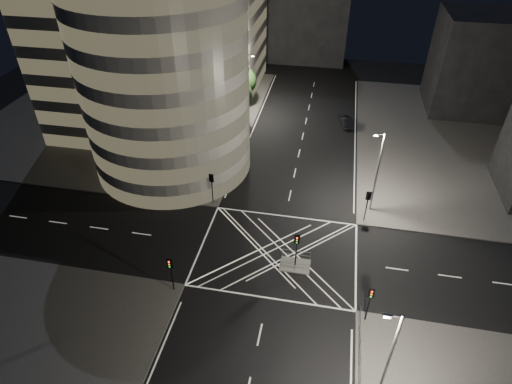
% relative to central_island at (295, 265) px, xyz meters
% --- Properties ---
extents(ground, '(120.00, 120.00, 0.00)m').
position_rel_central_island_xyz_m(ground, '(-2.00, 1.50, -0.07)').
color(ground, black).
rests_on(ground, ground).
extents(sidewalk_far_left, '(42.00, 42.00, 0.15)m').
position_rel_central_island_xyz_m(sidewalk_far_left, '(-31.00, 28.50, 0.00)').
color(sidewalk_far_left, '#494644').
rests_on(sidewalk_far_left, ground).
extents(sidewalk_far_right, '(42.00, 42.00, 0.15)m').
position_rel_central_island_xyz_m(sidewalk_far_right, '(27.00, 28.50, 0.00)').
color(sidewalk_far_right, '#494644').
rests_on(sidewalk_far_right, ground).
extents(central_island, '(3.00, 2.00, 0.15)m').
position_rel_central_island_xyz_m(central_island, '(0.00, 0.00, 0.00)').
color(central_island, slate).
rests_on(central_island, ground).
extents(office_tower_curved, '(30.00, 29.00, 27.20)m').
position_rel_central_island_xyz_m(office_tower_curved, '(-22.74, 20.24, 12.58)').
color(office_tower_curved, gray).
rests_on(office_tower_curved, sidewalk_far_left).
extents(office_block_rear, '(24.00, 16.00, 22.00)m').
position_rel_central_island_xyz_m(office_block_rear, '(-24.00, 43.50, 11.07)').
color(office_block_rear, gray).
rests_on(office_block_rear, sidewalk_far_left).
extents(building_right_far, '(14.00, 12.00, 15.00)m').
position_rel_central_island_xyz_m(building_right_far, '(24.00, 41.50, 7.58)').
color(building_right_far, black).
rests_on(building_right_far, sidewalk_far_right).
extents(building_far_end, '(18.00, 8.00, 18.00)m').
position_rel_central_island_xyz_m(building_far_end, '(-6.00, 59.50, 8.93)').
color(building_far_end, black).
rests_on(building_far_end, ground).
extents(tree_a, '(3.79, 3.79, 6.29)m').
position_rel_central_island_xyz_m(tree_a, '(-12.50, 10.50, 4.17)').
color(tree_a, black).
rests_on(tree_a, sidewalk_far_left).
extents(tree_b, '(4.90, 4.90, 7.74)m').
position_rel_central_island_xyz_m(tree_b, '(-12.50, 16.50, 4.99)').
color(tree_b, black).
rests_on(tree_b, sidewalk_far_left).
extents(tree_c, '(4.45, 4.45, 6.70)m').
position_rel_central_island_xyz_m(tree_c, '(-12.50, 22.50, 4.21)').
color(tree_c, black).
rests_on(tree_c, sidewalk_far_left).
extents(tree_d, '(4.75, 4.75, 7.21)m').
position_rel_central_island_xyz_m(tree_d, '(-12.50, 28.50, 4.55)').
color(tree_d, black).
rests_on(tree_d, sidewalk_far_left).
extents(tree_e, '(3.68, 3.68, 6.63)m').
position_rel_central_island_xyz_m(tree_e, '(-12.50, 34.50, 4.57)').
color(tree_e, black).
rests_on(tree_e, sidewalk_far_left).
extents(traffic_signal_fl, '(0.55, 0.22, 4.00)m').
position_rel_central_island_xyz_m(traffic_signal_fl, '(-10.80, 8.30, 2.84)').
color(traffic_signal_fl, black).
rests_on(traffic_signal_fl, sidewalk_far_left).
extents(traffic_signal_nl, '(0.55, 0.22, 4.00)m').
position_rel_central_island_xyz_m(traffic_signal_nl, '(-10.80, -5.30, 2.84)').
color(traffic_signal_nl, black).
rests_on(traffic_signal_nl, sidewalk_near_left).
extents(traffic_signal_fr, '(0.55, 0.22, 4.00)m').
position_rel_central_island_xyz_m(traffic_signal_fr, '(6.80, 8.30, 2.84)').
color(traffic_signal_fr, black).
rests_on(traffic_signal_fr, sidewalk_far_right).
extents(traffic_signal_nr, '(0.55, 0.22, 4.00)m').
position_rel_central_island_xyz_m(traffic_signal_nr, '(6.80, -5.30, 2.84)').
color(traffic_signal_nr, black).
rests_on(traffic_signal_nr, sidewalk_near_right).
extents(traffic_signal_island, '(0.55, 0.22, 4.00)m').
position_rel_central_island_xyz_m(traffic_signal_island, '(0.00, 0.00, 2.84)').
color(traffic_signal_island, black).
rests_on(traffic_signal_island, central_island).
extents(street_lamp_left_near, '(1.25, 0.25, 10.00)m').
position_rel_central_island_xyz_m(street_lamp_left_near, '(-11.44, 13.50, 5.47)').
color(street_lamp_left_near, slate).
rests_on(street_lamp_left_near, sidewalk_far_left).
extents(street_lamp_left_far, '(1.25, 0.25, 10.00)m').
position_rel_central_island_xyz_m(street_lamp_left_far, '(-11.44, 31.50, 5.47)').
color(street_lamp_left_far, slate).
rests_on(street_lamp_left_far, sidewalk_far_left).
extents(street_lamp_right_far, '(1.25, 0.25, 10.00)m').
position_rel_central_island_xyz_m(street_lamp_right_far, '(7.44, 10.50, 5.47)').
color(street_lamp_right_far, slate).
rests_on(street_lamp_right_far, sidewalk_far_right).
extents(street_lamp_right_near, '(1.25, 0.25, 10.00)m').
position_rel_central_island_xyz_m(street_lamp_right_near, '(7.44, -12.50, 5.47)').
color(street_lamp_right_near, slate).
rests_on(street_lamp_right_near, sidewalk_near_right).
extents(railing_near_right, '(0.06, 11.70, 1.10)m').
position_rel_central_island_xyz_m(railing_near_right, '(6.30, -10.65, 0.62)').
color(railing_near_right, slate).
rests_on(railing_near_right, sidewalk_near_right).
extents(railing_island_south, '(2.80, 0.06, 1.10)m').
position_rel_central_island_xyz_m(railing_island_south, '(0.00, -0.90, 0.62)').
color(railing_island_south, slate).
rests_on(railing_island_south, central_island).
extents(railing_island_north, '(2.80, 0.06, 1.10)m').
position_rel_central_island_xyz_m(railing_island_north, '(0.00, 0.90, 0.62)').
color(railing_island_north, slate).
rests_on(railing_island_north, central_island).
extents(sedan, '(2.41, 4.39, 1.37)m').
position_rel_central_island_xyz_m(sedan, '(4.14, 31.30, 0.61)').
color(sedan, black).
rests_on(sedan, ground).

